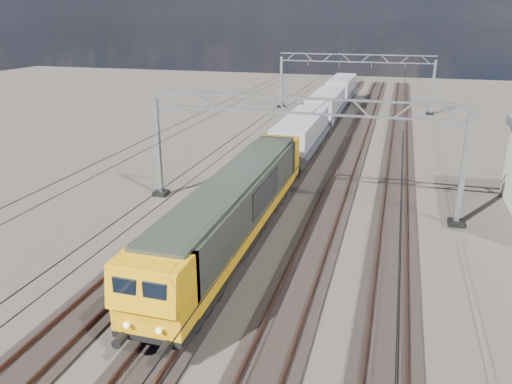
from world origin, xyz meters
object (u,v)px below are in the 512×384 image
(catenary_gantry_mid, at_px, (299,150))
(hopper_wagon_mid, at_px, (326,106))
(catenary_gantry_far, at_px, (354,80))
(hopper_wagon_lead, at_px, (301,134))
(locomotive, at_px, (236,206))
(hopper_wagon_third, at_px, (341,89))

(catenary_gantry_mid, bearing_deg, hopper_wagon_mid, 94.47)
(catenary_gantry_mid, xyz_separation_m, hopper_wagon_mid, (-2.00, 25.56, -1.67))
(catenary_gantry_far, distance_m, hopper_wagon_lead, 24.78)
(catenary_gantry_mid, relative_size, hopper_wagon_mid, 1.53)
(catenary_gantry_mid, relative_size, catenary_gantry_far, 1.00)
(catenary_gantry_mid, distance_m, locomotive, 6.83)
(locomotive, distance_m, hopper_wagon_third, 46.10)
(catenary_gantry_far, bearing_deg, hopper_wagon_mid, -100.85)
(hopper_wagon_mid, bearing_deg, catenary_gantry_far, 79.15)
(catenary_gantry_mid, bearing_deg, locomotive, -107.52)
(catenary_gantry_far, xyz_separation_m, hopper_wagon_lead, (-2.00, -24.64, -1.67))
(locomotive, bearing_deg, catenary_gantry_mid, 72.48)
(hopper_wagon_lead, xyz_separation_m, hopper_wagon_third, (0.00, 28.40, 0.00))
(locomotive, xyz_separation_m, hopper_wagon_mid, (-0.00, 31.90, -0.09))
(hopper_wagon_mid, bearing_deg, hopper_wagon_third, 90.00)
(hopper_wagon_mid, xyz_separation_m, hopper_wagon_third, (0.00, 14.20, 0.00))
(locomotive, bearing_deg, hopper_wagon_third, 90.00)
(catenary_gantry_mid, bearing_deg, catenary_gantry_far, 90.00)
(catenary_gantry_far, relative_size, hopper_wagon_third, 1.53)
(locomotive, height_order, hopper_wagon_third, locomotive)
(catenary_gantry_far, relative_size, locomotive, 0.94)
(locomotive, relative_size, hopper_wagon_third, 1.62)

